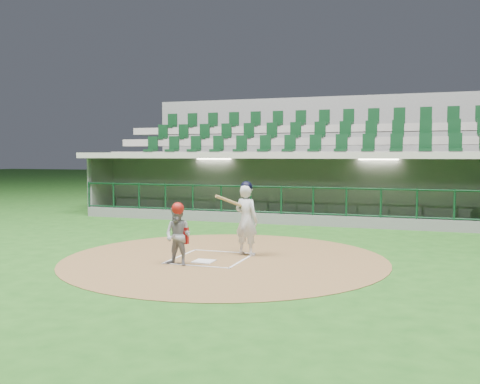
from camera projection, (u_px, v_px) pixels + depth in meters
name	position (u px, v px, depth m)	size (l,w,h in m)	color
ground	(216.00, 256.00, 12.20)	(120.00, 120.00, 0.00)	#1C4D16
dirt_circle	(225.00, 259.00, 11.92)	(7.20, 7.20, 0.01)	brown
home_plate	(204.00, 261.00, 11.54)	(0.43, 0.43, 0.02)	white
batter_box_chalk	(211.00, 258.00, 11.92)	(1.55, 1.80, 0.01)	white
dugout_structure	(299.00, 192.00, 19.47)	(16.40, 3.70, 3.00)	gray
seating_deck	(311.00, 176.00, 22.39)	(17.00, 6.72, 5.15)	slate
batter	(246.00, 218.00, 12.25)	(0.88, 0.92, 1.71)	silver
catcher	(178.00, 234.00, 11.15)	(0.66, 0.54, 1.32)	gray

